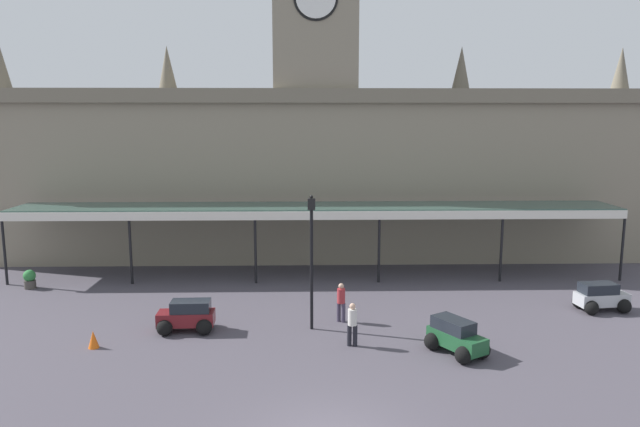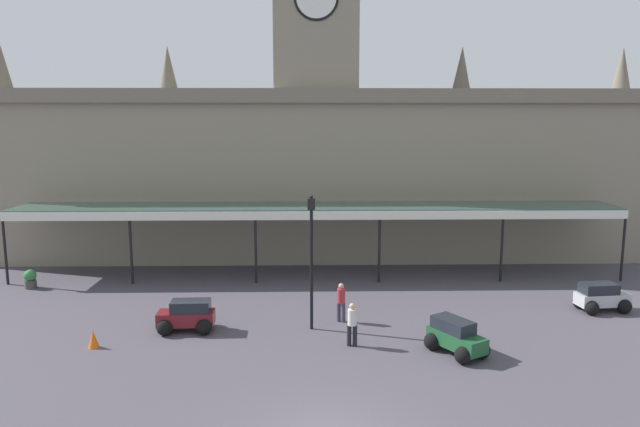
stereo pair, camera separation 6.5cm
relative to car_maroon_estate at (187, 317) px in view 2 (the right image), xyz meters
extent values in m
cube|color=gray|center=(5.39, 13.21, 4.51)|extent=(39.12, 5.23, 10.15)
cube|color=#756C5B|center=(5.39, 10.45, 9.18)|extent=(39.12, 0.30, 0.80)
cube|color=gray|center=(5.39, 13.21, 13.51)|extent=(4.80, 4.80, 7.85)
cone|color=#675F50|center=(-13.17, 13.21, 10.88)|extent=(1.10, 1.10, 2.60)
cone|color=#675F50|center=(-3.41, 13.21, 10.88)|extent=(1.10, 1.10, 2.60)
cone|color=#675F50|center=(14.19, 13.21, 10.88)|extent=(1.10, 1.10, 2.60)
cone|color=#675F50|center=(23.95, 13.21, 10.88)|extent=(1.10, 1.10, 2.60)
cube|color=#38564C|center=(5.39, 8.40, 3.22)|extent=(32.10, 3.20, 0.16)
cube|color=silver|center=(5.39, 6.80, 3.02)|extent=(32.10, 0.12, 0.44)
cylinder|color=black|center=(-10.66, 6.95, 1.29)|extent=(0.14, 0.14, 3.70)
cylinder|color=black|center=(-4.24, 6.95, 1.29)|extent=(0.14, 0.14, 3.70)
cylinder|color=black|center=(2.18, 6.95, 1.29)|extent=(0.14, 0.14, 3.70)
cylinder|color=black|center=(8.60, 6.95, 1.29)|extent=(0.14, 0.14, 3.70)
cylinder|color=black|center=(15.02, 6.95, 1.29)|extent=(0.14, 0.14, 3.70)
cylinder|color=black|center=(21.44, 6.95, 1.29)|extent=(0.14, 0.14, 3.70)
cube|color=maroon|center=(-0.04, 0.00, -0.02)|extent=(2.28, 0.97, 0.55)
cube|color=#1E232B|center=(0.16, 0.01, 0.48)|extent=(1.58, 0.88, 0.45)
sphere|color=black|center=(-0.80, -0.48, -0.24)|extent=(0.64, 0.64, 0.64)
sphere|color=black|center=(-0.83, 0.42, -0.24)|extent=(0.64, 0.64, 0.64)
sphere|color=black|center=(0.75, -0.43, -0.24)|extent=(0.64, 0.64, 0.64)
sphere|color=black|center=(0.72, 0.47, -0.24)|extent=(0.64, 0.64, 0.64)
cube|color=#B2B5BA|center=(17.98, 2.11, -0.02)|extent=(2.34, 1.15, 0.55)
cube|color=#1E232B|center=(17.78, 2.08, 0.48)|extent=(1.64, 1.00, 0.45)
sphere|color=black|center=(18.70, 2.64, -0.24)|extent=(0.64, 0.64, 0.64)
sphere|color=black|center=(18.80, 1.75, -0.24)|extent=(0.64, 0.64, 0.64)
sphere|color=black|center=(17.16, 2.47, -0.24)|extent=(0.64, 0.64, 0.64)
sphere|color=black|center=(17.26, 1.57, -0.24)|extent=(0.64, 0.64, 0.64)
cube|color=#1E512D|center=(10.27, -2.56, -0.02)|extent=(1.95, 2.39, 0.55)
cube|color=#1E232B|center=(10.17, -2.39, 0.48)|extent=(1.52, 1.75, 0.45)
sphere|color=black|center=(11.06, -2.98, -0.24)|extent=(0.64, 0.64, 0.64)
sphere|color=black|center=(10.30, -3.46, -0.24)|extent=(0.64, 0.64, 0.64)
sphere|color=black|center=(10.25, -1.66, -0.24)|extent=(0.64, 0.64, 0.64)
sphere|color=black|center=(9.48, -2.14, -0.24)|extent=(0.64, 0.64, 0.64)
cylinder|color=black|center=(6.64, -1.73, -0.15)|extent=(0.17, 0.17, 0.82)
cylinder|color=black|center=(6.42, -1.70, -0.15)|extent=(0.17, 0.17, 0.82)
cylinder|color=silver|center=(6.53, -1.72, 0.57)|extent=(0.34, 0.34, 0.62)
sphere|color=tan|center=(6.53, -1.72, 0.99)|extent=(0.23, 0.23, 0.23)
cylinder|color=#3F384C|center=(6.17, 1.01, -0.15)|extent=(0.17, 0.17, 0.82)
cylinder|color=#3F384C|center=(6.36, 0.90, -0.15)|extent=(0.17, 0.17, 0.82)
cylinder|color=#A52D33|center=(6.27, 0.95, 0.57)|extent=(0.34, 0.34, 0.62)
sphere|color=tan|center=(6.27, 0.95, 0.99)|extent=(0.23, 0.23, 0.23)
cylinder|color=black|center=(5.02, 0.12, 1.91)|extent=(0.13, 0.13, 4.94)
cube|color=black|center=(5.02, 0.12, 4.60)|extent=(0.30, 0.30, 0.44)
sphere|color=black|center=(5.02, 0.12, 4.88)|extent=(0.14, 0.14, 0.14)
cone|color=orange|center=(-3.16, -1.68, -0.23)|extent=(0.40, 0.40, 0.67)
cylinder|color=#47423D|center=(-9.15, 6.23, -0.35)|extent=(0.56, 0.56, 0.42)
sphere|color=#307D3C|center=(-9.15, 6.23, 0.10)|extent=(0.60, 0.60, 0.60)
camera|label=1|loc=(4.80, -22.66, 7.92)|focal=32.82mm
camera|label=2|loc=(4.87, -22.66, 7.92)|focal=32.82mm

